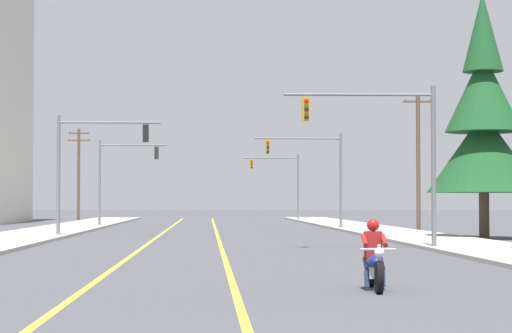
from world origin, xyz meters
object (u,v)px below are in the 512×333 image
at_px(conifer_tree_right_verge_far, 483,125).
at_px(utility_pole_right_far, 418,160).
at_px(traffic_signal_mid_left, 119,170).
at_px(traffic_signal_near_right, 389,140).
at_px(utility_pole_left_far, 79,171).
at_px(traffic_signal_near_left, 89,156).
at_px(motorcycle_with_rider, 374,262).
at_px(traffic_signal_mid_right, 315,165).
at_px(traffic_signal_far_right, 282,177).

bearing_deg(conifer_tree_right_verge_far, utility_pole_right_far, 90.75).
xyz_separation_m(utility_pole_right_far, conifer_tree_right_verge_far, (0.19, -14.08, 1.11)).
height_order(traffic_signal_mid_left, utility_pole_right_far, utility_pole_right_far).
xyz_separation_m(traffic_signal_near_right, utility_pole_left_far, (-18.50, 53.36, 0.38)).
xyz_separation_m(traffic_signal_mid_left, utility_pole_right_far, (19.62, -9.60, 0.34)).
distance_m(traffic_signal_near_right, traffic_signal_mid_left, 36.77).
bearing_deg(traffic_signal_mid_left, traffic_signal_near_left, -89.26).
bearing_deg(traffic_signal_mid_left, utility_pole_right_far, -26.08).
distance_m(traffic_signal_mid_left, conifer_tree_right_verge_far, 30.91).
distance_m(motorcycle_with_rider, traffic_signal_mid_right, 43.20).
distance_m(traffic_signal_near_right, utility_pole_left_far, 56.48).
xyz_separation_m(traffic_signal_mid_right, traffic_signal_far_right, (0.06, 28.84, -0.03)).
distance_m(traffic_signal_near_right, traffic_signal_mid_right, 26.18).
relative_size(motorcycle_with_rider, traffic_signal_near_right, 0.35).
distance_m(utility_pole_right_far, conifer_tree_right_verge_far, 14.13).
bearing_deg(conifer_tree_right_verge_far, traffic_signal_mid_left, 129.90).
bearing_deg(traffic_signal_near_left, conifer_tree_right_verge_far, -9.14).
distance_m(traffic_signal_near_left, utility_pole_right_far, 22.24).
height_order(utility_pole_left_far, conifer_tree_right_verge_far, conifer_tree_right_verge_far).
xyz_separation_m(traffic_signal_near_right, traffic_signal_mid_left, (-13.17, 34.33, -0.05)).
relative_size(utility_pole_left_far, conifer_tree_right_verge_far, 0.69).
xyz_separation_m(traffic_signal_near_left, utility_pole_right_far, (19.35, 10.94, 0.32)).
height_order(traffic_signal_near_right, traffic_signal_far_right, same).
bearing_deg(utility_pole_right_far, traffic_signal_near_right, -104.61).
height_order(traffic_signal_mid_right, traffic_signal_mid_left, same).
height_order(motorcycle_with_rider, traffic_signal_near_right, traffic_signal_near_right).
distance_m(traffic_signal_near_left, conifer_tree_right_verge_far, 19.84).
bearing_deg(traffic_signal_mid_left, traffic_signal_near_right, -69.01).
height_order(traffic_signal_near_left, utility_pole_right_far, utility_pole_right_far).
bearing_deg(traffic_signal_far_right, traffic_signal_mid_left, -122.78).
height_order(utility_pole_right_far, utility_pole_left_far, utility_pole_right_far).
relative_size(traffic_signal_far_right, conifer_tree_right_verge_far, 0.51).
height_order(motorcycle_with_rider, conifer_tree_right_verge_far, conifer_tree_right_verge_far).
xyz_separation_m(traffic_signal_mid_left, conifer_tree_right_verge_far, (19.80, -23.69, 1.46)).
xyz_separation_m(traffic_signal_near_left, conifer_tree_right_verge_far, (19.54, -3.14, 1.43)).
relative_size(traffic_signal_mid_left, utility_pole_right_far, 0.73).
bearing_deg(traffic_signal_near_right, traffic_signal_mid_left, 110.99).
bearing_deg(traffic_signal_mid_right, utility_pole_right_far, -12.83).
xyz_separation_m(traffic_signal_near_left, traffic_signal_mid_right, (13.00, 12.39, 0.02)).
bearing_deg(utility_pole_left_far, traffic_signal_mid_right, -55.63).
height_order(traffic_signal_near_left, traffic_signal_mid_right, same).
bearing_deg(utility_pole_right_far, traffic_signal_mid_left, 153.92).
distance_m(traffic_signal_far_right, utility_pole_left_far, 18.73).
bearing_deg(utility_pole_right_far, traffic_signal_mid_right, 167.17).
bearing_deg(traffic_signal_near_right, traffic_signal_far_right, 89.85).
bearing_deg(traffic_signal_near_right, utility_pole_left_far, 109.12).
bearing_deg(utility_pole_right_far, conifer_tree_right_verge_far, -89.25).
xyz_separation_m(traffic_signal_mid_right, utility_pole_left_far, (-18.59, 27.19, 0.38)).
bearing_deg(motorcycle_with_rider, traffic_signal_mid_right, 85.29).
bearing_deg(utility_pole_left_far, conifer_tree_right_verge_far, -59.53).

